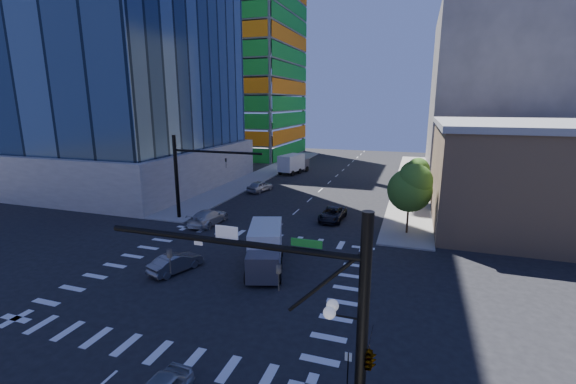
% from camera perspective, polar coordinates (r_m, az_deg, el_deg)
% --- Properties ---
extents(ground, '(160.00, 160.00, 0.00)m').
position_cam_1_polar(ground, '(29.38, -9.53, -12.21)').
color(ground, black).
rests_on(ground, ground).
extents(road_markings, '(20.00, 20.00, 0.01)m').
position_cam_1_polar(road_markings, '(29.38, -9.53, -12.20)').
color(road_markings, silver).
rests_on(road_markings, ground).
extents(sidewalk_ne, '(5.00, 60.00, 0.15)m').
position_cam_1_polar(sidewalk_ne, '(64.53, 17.83, 1.41)').
color(sidewalk_ne, gray).
rests_on(sidewalk_ne, ground).
extents(sidewalk_nw, '(5.00, 60.00, 0.15)m').
position_cam_1_polar(sidewalk_nw, '(69.30, -3.29, 2.80)').
color(sidewalk_nw, gray).
rests_on(sidewalk_nw, ground).
extents(construction_building, '(25.16, 34.50, 70.60)m').
position_cam_1_polar(construction_building, '(95.03, -7.22, 20.38)').
color(construction_building, slate).
rests_on(construction_building, ground).
extents(commercial_building, '(20.50, 22.50, 10.60)m').
position_cam_1_polar(commercial_building, '(47.49, 33.11, 2.31)').
color(commercial_building, tan).
rests_on(commercial_building, ground).
extents(bg_building_ne, '(24.00, 30.00, 28.00)m').
position_cam_1_polar(bg_building_ne, '(79.62, 29.48, 12.58)').
color(bg_building_ne, '#605A56').
rests_on(bg_building_ne, ground).
extents(signal_mast_se, '(10.51, 2.48, 9.00)m').
position_cam_1_polar(signal_mast_se, '(14.16, 7.17, -18.87)').
color(signal_mast_se, black).
rests_on(signal_mast_se, sidewalk_se).
extents(signal_mast_nw, '(10.20, 0.40, 9.00)m').
position_cam_1_polar(signal_mast_nw, '(42.19, -14.58, 3.18)').
color(signal_mast_nw, black).
rests_on(signal_mast_nw, sidewalk_nw).
extents(tree_south, '(4.16, 4.16, 6.82)m').
position_cam_1_polar(tree_south, '(38.04, 17.80, 0.67)').
color(tree_south, '#382316').
rests_on(tree_south, sidewalk_ne).
extents(tree_north, '(3.54, 3.52, 5.78)m').
position_cam_1_polar(tree_north, '(49.96, 18.34, 2.67)').
color(tree_north, '#382316').
rests_on(tree_north, sidewalk_ne).
extents(no_parking_sign, '(0.30, 0.06, 2.20)m').
position_cam_1_polar(no_parking_sign, '(18.25, 8.86, -24.54)').
color(no_parking_sign, black).
rests_on(no_parking_sign, ground).
extents(car_nb_far, '(2.50, 5.08, 1.39)m').
position_cam_1_polar(car_nb_far, '(41.95, 6.60, -3.28)').
color(car_nb_far, black).
rests_on(car_nb_far, ground).
extents(car_sb_near, '(2.50, 5.51, 1.56)m').
position_cam_1_polar(car_sb_near, '(41.18, -11.70, -3.66)').
color(car_sb_near, silver).
rests_on(car_sb_near, ground).
extents(car_sb_mid, '(2.78, 4.89, 1.57)m').
position_cam_1_polar(car_sb_mid, '(55.17, -4.19, 0.86)').
color(car_sb_mid, '#B1B2B9').
rests_on(car_sb_mid, ground).
extents(car_sb_cross, '(2.80, 4.48, 1.39)m').
position_cam_1_polar(car_sb_cross, '(30.68, -16.29, -10.02)').
color(car_sb_cross, '#56585C').
rests_on(car_sb_cross, ground).
extents(box_truck_near, '(4.36, 6.61, 3.20)m').
position_cam_1_polar(box_truck_near, '(29.51, -3.45, -8.92)').
color(box_truck_near, black).
rests_on(box_truck_near, ground).
extents(box_truck_far, '(4.16, 7.00, 3.44)m').
position_cam_1_polar(box_truck_far, '(69.55, 0.94, 4.07)').
color(box_truck_far, black).
rests_on(box_truck_far, ground).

